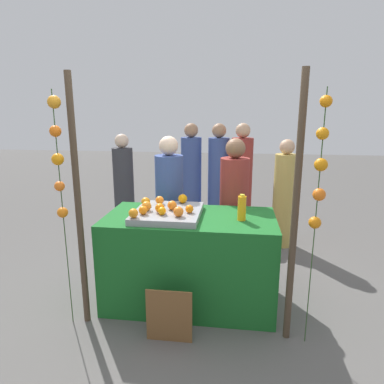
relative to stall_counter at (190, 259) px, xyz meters
The scene contains 27 objects.
ground_plane 0.45m from the stall_counter, ahead, with size 24.00×24.00×0.00m, color #565451.
stall_counter is the anchor object (origin of this frame).
orange_tray 0.52m from the stall_counter, behind, with size 0.62×0.67×0.06m, color gray.
orange_0 0.60m from the stall_counter, 109.11° to the right, with size 0.09×0.09×0.09m, color orange.
orange_1 0.62m from the stall_counter, 141.23° to the right, with size 0.07×0.07×0.07m, color orange.
orange_2 0.66m from the stall_counter, 153.55° to the left, with size 0.08×0.08×0.08m, color orange.
orange_3 0.69m from the stall_counter, 169.34° to the right, with size 0.09×0.09×0.09m, color orange.
orange_4 0.62m from the stall_counter, 155.68° to the right, with size 0.09×0.09×0.09m, color orange.
orange_5 0.72m from the stall_counter, 169.40° to the left, with size 0.09×0.09×0.09m, color orange.
orange_6 0.55m from the stall_counter, 84.95° to the right, with size 0.08×0.08×0.08m, color orange.
orange_7 0.58m from the stall_counter, behind, with size 0.09×0.09×0.09m, color orange.
orange_8 0.61m from the stall_counter, 114.29° to the left, with size 0.09×0.09×0.09m, color orange.
orange_9 0.71m from the stall_counter, 154.30° to the right, with size 0.08×0.08×0.08m, color orange.
orange_10 0.78m from the stall_counter, 146.70° to the right, with size 0.08×0.08×0.08m, color orange.
juice_bottle 0.75m from the stall_counter, ahead, with size 0.08×0.08×0.24m.
chalkboard_sign 0.67m from the stall_counter, 97.76° to the right, with size 0.38×0.03×0.47m.
vendor_left 0.80m from the stall_counter, 116.41° to the left, with size 0.32×0.32×1.60m.
vendor_right 0.80m from the stall_counter, 56.55° to the left, with size 0.32×0.32×1.58m.
crowd_person_0 2.40m from the stall_counter, 86.70° to the left, with size 0.33×0.33×1.67m.
crowd_person_1 2.46m from the stall_counter, 97.37° to the left, with size 0.33×0.33×1.67m.
crowd_person_2 2.26m from the stall_counter, 124.72° to the left, with size 0.31×0.31×1.53m.
crowd_person_3 2.36m from the stall_counter, 77.47° to the left, with size 0.34×0.34×1.68m.
crowd_person_4 1.97m from the stall_counter, 56.11° to the left, with size 0.30×0.30×1.50m.
canopy_post_left 1.19m from the stall_counter, 152.95° to the right, with size 0.06×0.06×2.18m, color #473828.
canopy_post_right 1.19m from the stall_counter, 27.05° to the right, with size 0.06×0.06×2.18m, color #473828.
garland_strand_left 1.56m from the stall_counter, 154.01° to the right, with size 0.11×0.11×2.04m.
garland_strand_right 1.53m from the stall_counter, 25.73° to the right, with size 0.11×0.11×2.04m.
Camera 1 is at (0.43, -3.07, 1.88)m, focal length 31.92 mm.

